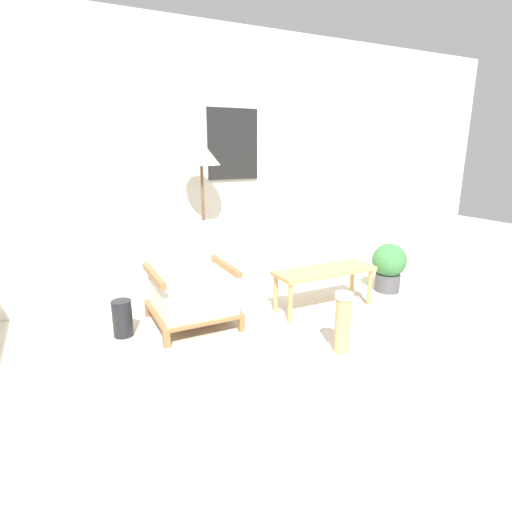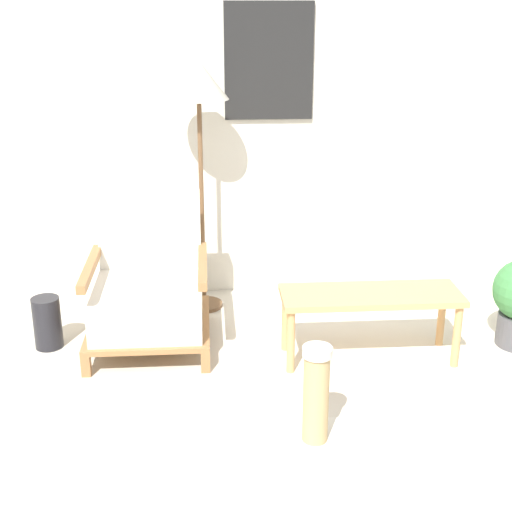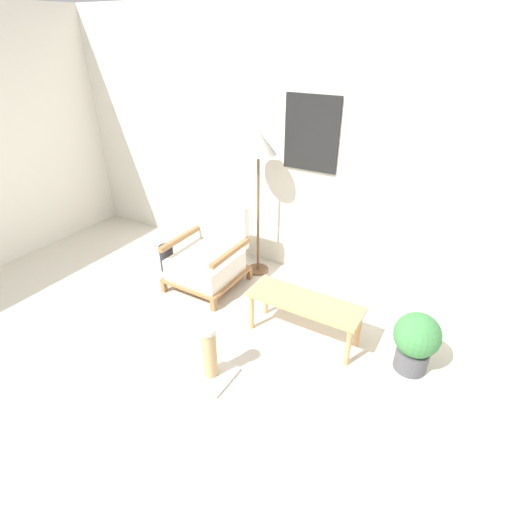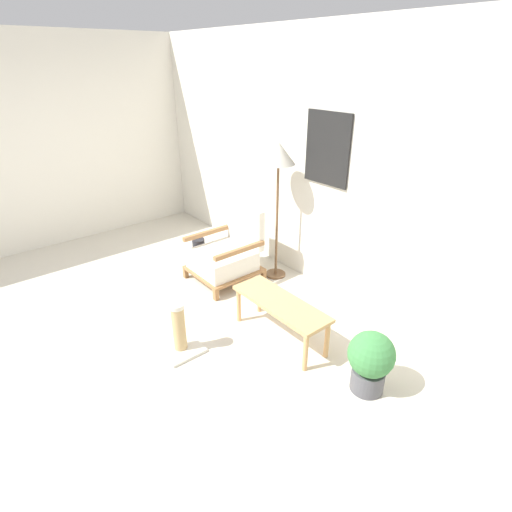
% 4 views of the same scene
% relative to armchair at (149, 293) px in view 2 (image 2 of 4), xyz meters
% --- Properties ---
extents(wall_back, '(8.00, 0.09, 2.70)m').
position_rel_armchair_xyz_m(wall_back, '(0.48, 0.79, 1.04)').
color(wall_back, silver).
rests_on(wall_back, ground_plane).
extents(armchair, '(0.69, 0.73, 0.85)m').
position_rel_armchair_xyz_m(armchair, '(0.00, 0.00, 0.00)').
color(armchair, olive).
rests_on(armchair, ground_plane).
extents(floor_lamp, '(0.36, 0.36, 1.59)m').
position_rel_armchair_xyz_m(floor_lamp, '(0.32, 0.49, 1.07)').
color(floor_lamp, brown).
rests_on(floor_lamp, ground_plane).
extents(coffee_table, '(0.99, 0.34, 0.40)m').
position_rel_armchair_xyz_m(coffee_table, '(1.24, -0.29, 0.03)').
color(coffee_table, tan).
rests_on(coffee_table, ground_plane).
extents(vase, '(0.16, 0.16, 0.31)m').
position_rel_armchair_xyz_m(vase, '(-0.59, -0.02, -0.16)').
color(vase, black).
rests_on(vase, ground_plane).
extents(scratching_post, '(0.34, 0.34, 0.50)m').
position_rel_armchair_xyz_m(scratching_post, '(0.82, -1.10, -0.14)').
color(scratching_post, beige).
rests_on(scratching_post, ground_plane).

